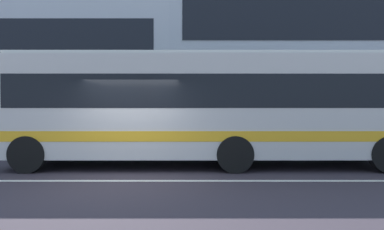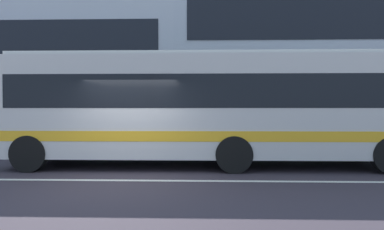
% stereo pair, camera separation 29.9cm
% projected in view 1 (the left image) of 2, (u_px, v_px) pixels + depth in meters
% --- Properties ---
extents(ground_plane, '(160.00, 160.00, 0.00)m').
position_uv_depth(ground_plane, '(123.00, 181.00, 7.85)').
color(ground_plane, '#362F37').
extents(lane_centre_line, '(60.00, 0.16, 0.01)m').
position_uv_depth(lane_centre_line, '(123.00, 181.00, 7.85)').
color(lane_centre_line, silver).
rests_on(lane_centre_line, ground_plane).
extents(hedge_row_far, '(22.89, 1.10, 0.79)m').
position_uv_depth(hedge_row_far, '(207.00, 141.00, 13.43)').
color(hedge_row_far, '#25601E').
rests_on(hedge_row_far, ground_plane).
extents(apartment_block_left, '(20.96, 11.02, 9.84)m').
position_uv_depth(apartment_block_left, '(28.00, 64.00, 23.59)').
color(apartment_block_left, silver).
rests_on(apartment_block_left, ground_plane).
extents(apartment_block_right, '(18.69, 11.02, 11.44)m').
position_uv_depth(apartment_block_right, '(304.00, 53.00, 23.59)').
color(apartment_block_right, silver).
rests_on(apartment_block_right, ground_plane).
extents(transit_bus, '(11.73, 2.62, 3.32)m').
position_uv_depth(transit_bus, '(206.00, 105.00, 9.97)').
color(transit_bus, silver).
rests_on(transit_bus, ground_plane).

